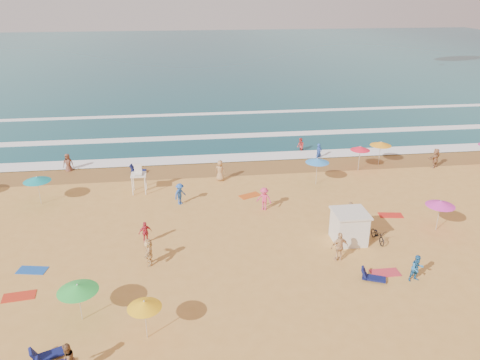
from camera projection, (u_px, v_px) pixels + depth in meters
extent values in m
plane|color=gold|center=(234.00, 235.00, 31.46)|extent=(220.00, 220.00, 0.00)
cube|color=#0C4756|center=(192.00, 58.00, 108.32)|extent=(220.00, 140.00, 0.18)
plane|color=olive|center=(218.00, 169.00, 42.89)|extent=(220.00, 220.00, 0.00)
cube|color=white|center=(216.00, 158.00, 45.14)|extent=(200.00, 2.20, 0.05)
cube|color=white|center=(211.00, 137.00, 51.55)|extent=(200.00, 1.60, 0.05)
cube|color=white|center=(206.00, 114.00, 60.70)|extent=(200.00, 1.20, 0.05)
cube|color=silver|center=(349.00, 227.00, 30.41)|extent=(2.00, 2.00, 2.00)
cube|color=silver|center=(351.00, 213.00, 30.00)|extent=(2.20, 2.20, 0.12)
imported|color=black|center=(378.00, 235.00, 30.57)|extent=(0.75, 1.82, 0.94)
cone|color=#338DE7|center=(317.00, 160.00, 38.74)|extent=(1.97, 1.97, 0.35)
cone|color=#FC1A36|center=(360.00, 148.00, 41.70)|extent=(1.74, 1.74, 0.35)
cone|color=orange|center=(381.00, 144.00, 43.00)|extent=(1.94, 1.94, 0.35)
cone|color=green|center=(78.00, 288.00, 22.84)|extent=(2.01, 2.01, 0.35)
cone|color=yellow|center=(144.00, 304.00, 21.62)|extent=(1.62, 1.62, 0.35)
cone|color=teal|center=(37.00, 179.00, 35.21)|extent=(2.02, 2.02, 0.35)
cone|color=#E132AE|center=(441.00, 203.00, 31.39)|extent=(1.93, 1.93, 0.35)
cube|color=#101650|center=(48.00, 355.00, 21.04)|extent=(1.42, 1.01, 0.34)
cube|color=#0F154B|center=(374.00, 278.00, 26.58)|extent=(1.42, 1.03, 0.34)
cube|color=#0F174D|center=(139.00, 171.00, 41.98)|extent=(1.37, 0.75, 0.34)
cube|color=red|center=(19.00, 296.00, 25.28)|extent=(1.79, 1.06, 0.03)
cube|color=#1B50AC|center=(32.00, 270.00, 27.60)|extent=(1.83, 1.17, 0.03)
cube|color=#D15317|center=(250.00, 196.00, 37.38)|extent=(1.90, 1.47, 0.03)
cube|color=#C52E3D|center=(385.00, 273.00, 27.36)|extent=(1.70, 0.87, 0.03)
cube|color=red|center=(391.00, 215.00, 34.19)|extent=(1.81, 1.11, 0.03)
cube|color=green|center=(347.00, 219.00, 33.59)|extent=(1.88, 1.34, 0.03)
imported|color=#264CB5|center=(319.00, 152.00, 45.14)|extent=(0.75, 0.65, 1.74)
imported|color=#B08351|center=(220.00, 171.00, 39.97)|extent=(1.04, 0.86, 1.82)
imported|color=tan|center=(339.00, 247.00, 28.28)|extent=(1.16, 0.61, 1.90)
imported|color=brown|center=(68.00, 360.00, 19.89)|extent=(0.93, 1.00, 1.64)
imported|color=#E0B575|center=(149.00, 252.00, 27.93)|extent=(0.61, 1.60, 1.69)
imported|color=red|center=(300.00, 146.00, 47.05)|extent=(0.74, 0.89, 1.66)
imported|color=#AB754F|center=(435.00, 158.00, 42.87)|extent=(1.73, 1.33, 1.82)
imported|color=#DD3769|center=(264.00, 199.00, 34.74)|extent=(1.33, 1.13, 1.78)
imported|color=#CE3346|center=(145.00, 233.00, 30.24)|extent=(0.98, 0.74, 1.54)
imported|color=brown|center=(350.00, 212.00, 32.85)|extent=(0.50, 0.65, 1.62)
imported|color=#2658B5|center=(180.00, 194.00, 35.66)|extent=(1.21, 1.22, 1.69)
imported|color=#246CAA|center=(417.00, 268.00, 26.36)|extent=(0.85, 0.69, 1.63)
imported|color=brown|center=(68.00, 164.00, 42.16)|extent=(0.93, 0.62, 1.87)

